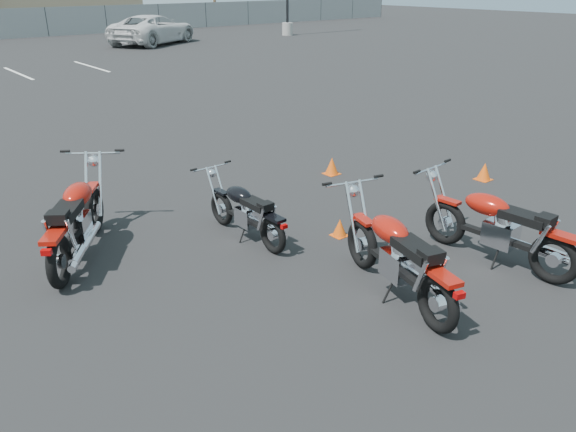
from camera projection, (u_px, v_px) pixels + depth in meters
ground at (306, 282)px, 7.08m from camera, size 120.00×120.00×0.00m
motorcycle_front_red at (77, 220)px, 7.52m from camera, size 1.80×2.21×1.18m
motorcycle_second_black at (246, 212)px, 8.12m from camera, size 0.72×1.86×0.91m
motorcycle_third_red at (398, 257)px, 6.58m from camera, size 1.12×2.30×1.14m
motorcycle_rear_red at (499, 227)px, 7.39m from camera, size 0.88×2.28×1.11m
training_cone_near at (340, 227)px, 8.29m from camera, size 0.22×0.22×0.27m
training_cone_far at (484, 171)px, 10.59m from camera, size 0.28×0.28×0.33m
training_cone_extra at (332, 166)px, 10.90m from camera, size 0.28×0.28×0.33m
tan_building_east at (33, 1)px, 43.56m from camera, size 14.40×9.40×3.70m
white_van at (153, 21)px, 31.99m from camera, size 5.63×7.19×2.56m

